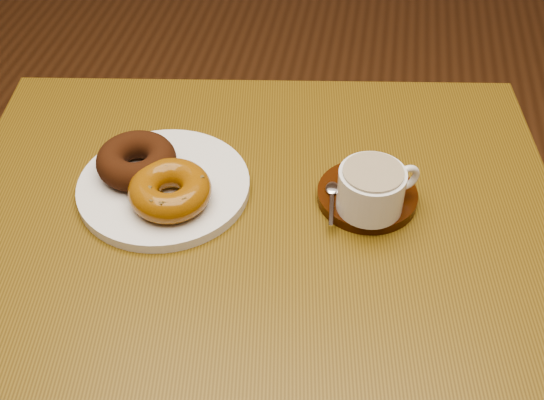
% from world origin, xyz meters
% --- Properties ---
extents(ground, '(6.00, 6.00, 0.00)m').
position_xyz_m(ground, '(0.00, 0.00, 0.00)').
color(ground, brown).
rests_on(ground, ground).
extents(cafe_table, '(0.94, 0.76, 0.80)m').
position_xyz_m(cafe_table, '(0.19, -0.19, 0.67)').
color(cafe_table, brown).
rests_on(cafe_table, ground).
extents(donut_plate, '(0.33, 0.33, 0.02)m').
position_xyz_m(donut_plate, '(0.05, -0.17, 0.81)').
color(donut_plate, silver).
rests_on(donut_plate, cafe_table).
extents(donut_cinnamon, '(0.14, 0.14, 0.04)m').
position_xyz_m(donut_cinnamon, '(0.01, -0.16, 0.84)').
color(donut_cinnamon, '#37190B').
rests_on(donut_cinnamon, donut_plate).
extents(donut_caramel, '(0.13, 0.13, 0.04)m').
position_xyz_m(donut_caramel, '(0.07, -0.21, 0.84)').
color(donut_caramel, '#87510E').
rests_on(donut_caramel, donut_plate).
extents(saucer, '(0.15, 0.15, 0.02)m').
position_xyz_m(saucer, '(0.34, -0.15, 0.81)').
color(saucer, '#321506').
rests_on(saucer, cafe_table).
extents(coffee_cup, '(0.11, 0.09, 0.06)m').
position_xyz_m(coffee_cup, '(0.34, -0.17, 0.85)').
color(coffee_cup, silver).
rests_on(coffee_cup, saucer).
extents(teaspoon, '(0.02, 0.09, 0.01)m').
position_xyz_m(teaspoon, '(0.29, -0.16, 0.82)').
color(teaspoon, silver).
rests_on(teaspoon, saucer).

